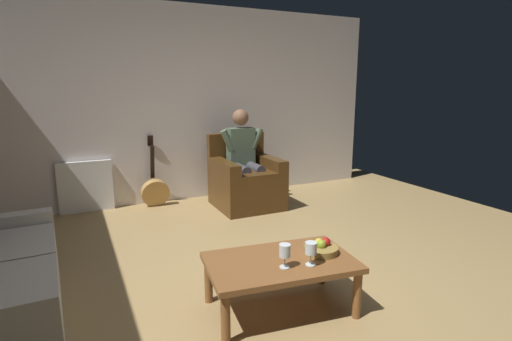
{
  "coord_description": "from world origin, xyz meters",
  "views": [
    {
      "loc": [
        1.48,
        2.41,
        1.58
      ],
      "look_at": [
        -0.08,
        -0.87,
        0.79
      ],
      "focal_mm": 27.59,
      "sensor_mm": 36.0,
      "label": 1
    }
  ],
  "objects_px": {
    "armchair": "(245,182)",
    "wine_glass_near": "(311,249)",
    "coffee_table": "(280,266)",
    "guitar": "(155,190)",
    "wine_glass_far": "(285,252)",
    "person_seated": "(244,155)",
    "fruit_bowl": "(320,248)"
  },
  "relations": [
    {
      "from": "armchair",
      "to": "wine_glass_far",
      "type": "relative_size",
      "value": 5.76
    },
    {
      "from": "coffee_table",
      "to": "wine_glass_near",
      "type": "distance_m",
      "value": 0.27
    },
    {
      "from": "wine_glass_far",
      "to": "fruit_bowl",
      "type": "relative_size",
      "value": 0.66
    },
    {
      "from": "guitar",
      "to": "wine_glass_near",
      "type": "height_order",
      "value": "guitar"
    },
    {
      "from": "person_seated",
      "to": "fruit_bowl",
      "type": "xyz_separation_m",
      "value": [
        0.47,
        2.45,
        -0.27
      ]
    },
    {
      "from": "armchair",
      "to": "coffee_table",
      "type": "bearing_deg",
      "value": 71.44
    },
    {
      "from": "coffee_table",
      "to": "guitar",
      "type": "relative_size",
      "value": 1.16
    },
    {
      "from": "coffee_table",
      "to": "wine_glass_near",
      "type": "relative_size",
      "value": 6.71
    },
    {
      "from": "armchair",
      "to": "fruit_bowl",
      "type": "xyz_separation_m",
      "value": [
        0.47,
        2.42,
        0.09
      ]
    },
    {
      "from": "wine_glass_near",
      "to": "fruit_bowl",
      "type": "relative_size",
      "value": 0.66
    },
    {
      "from": "wine_glass_near",
      "to": "armchair",
      "type": "bearing_deg",
      "value": -104.23
    },
    {
      "from": "guitar",
      "to": "wine_glass_near",
      "type": "relative_size",
      "value": 5.76
    },
    {
      "from": "armchair",
      "to": "fruit_bowl",
      "type": "relative_size",
      "value": 3.81
    },
    {
      "from": "wine_glass_far",
      "to": "armchair",
      "type": "bearing_deg",
      "value": -108.18
    },
    {
      "from": "armchair",
      "to": "coffee_table",
      "type": "distance_m",
      "value": 2.53
    },
    {
      "from": "armchair",
      "to": "wine_glass_near",
      "type": "relative_size",
      "value": 5.8
    },
    {
      "from": "person_seated",
      "to": "wine_glass_near",
      "type": "height_order",
      "value": "person_seated"
    },
    {
      "from": "coffee_table",
      "to": "guitar",
      "type": "xyz_separation_m",
      "value": [
        0.3,
        -2.91,
        -0.12
      ]
    },
    {
      "from": "guitar",
      "to": "wine_glass_far",
      "type": "relative_size",
      "value": 5.72
    },
    {
      "from": "armchair",
      "to": "person_seated",
      "type": "distance_m",
      "value": 0.36
    },
    {
      "from": "person_seated",
      "to": "guitar",
      "type": "relative_size",
      "value": 1.35
    },
    {
      "from": "armchair",
      "to": "wine_glass_far",
      "type": "bearing_deg",
      "value": 71.55
    },
    {
      "from": "wine_glass_near",
      "to": "fruit_bowl",
      "type": "height_order",
      "value": "wine_glass_near"
    },
    {
      "from": "coffee_table",
      "to": "fruit_bowl",
      "type": "height_order",
      "value": "fruit_bowl"
    },
    {
      "from": "wine_glass_far",
      "to": "fruit_bowl",
      "type": "distance_m",
      "value": 0.37
    },
    {
      "from": "coffee_table",
      "to": "wine_glass_near",
      "type": "height_order",
      "value": "wine_glass_near"
    },
    {
      "from": "armchair",
      "to": "guitar",
      "type": "height_order",
      "value": "armchair"
    },
    {
      "from": "armchair",
      "to": "wine_glass_near",
      "type": "distance_m",
      "value": 2.64
    },
    {
      "from": "wine_glass_far",
      "to": "fruit_bowl",
      "type": "bearing_deg",
      "value": -165.08
    },
    {
      "from": "fruit_bowl",
      "to": "wine_glass_near",
      "type": "bearing_deg",
      "value": 38.25
    },
    {
      "from": "armchair",
      "to": "wine_glass_far",
      "type": "distance_m",
      "value": 2.65
    },
    {
      "from": "guitar",
      "to": "wine_glass_far",
      "type": "xyz_separation_m",
      "value": [
        -0.27,
        3.02,
        0.28
      ]
    }
  ]
}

